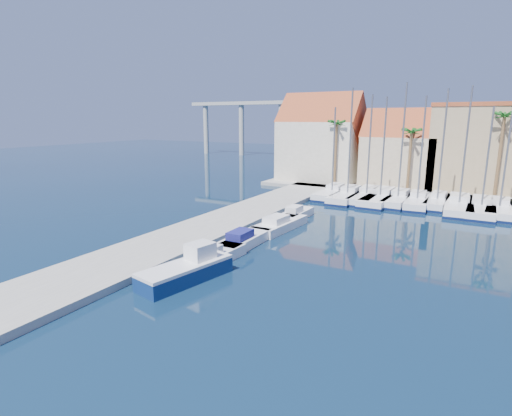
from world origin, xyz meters
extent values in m
plane|color=black|center=(0.00, 0.00, 0.00)|extent=(260.00, 260.00, 0.00)
cube|color=gray|center=(-9.00, 13.50, 0.25)|extent=(6.00, 77.00, 0.50)
cube|color=gray|center=(10.00, 48.00, 0.25)|extent=(54.00, 16.00, 0.50)
cube|color=navy|center=(-3.37, 5.13, 0.47)|extent=(3.32, 6.58, 0.94)
cube|color=white|center=(-3.37, 5.13, 1.05)|extent=(3.32, 6.58, 0.21)
cube|color=white|center=(-3.12, 6.36, 1.62)|extent=(1.67, 1.92, 1.15)
cube|color=white|center=(-3.75, 8.51, 0.40)|extent=(2.18, 6.05, 0.80)
cube|color=white|center=(-3.78, 7.91, 1.10)|extent=(1.43, 2.15, 0.60)
cube|color=white|center=(-3.85, 13.07, 0.40)|extent=(2.00, 6.16, 0.80)
cube|color=navy|center=(-3.84, 12.45, 1.10)|extent=(1.39, 2.16, 0.60)
cube|color=white|center=(-3.46, 18.89, 0.40)|extent=(2.75, 6.97, 0.80)
cube|color=white|center=(-3.52, 18.21, 1.10)|extent=(1.72, 2.50, 0.60)
cube|color=white|center=(-3.78, 23.38, 0.40)|extent=(1.81, 5.37, 0.80)
cube|color=white|center=(-3.79, 22.84, 1.10)|extent=(1.23, 1.89, 0.60)
cube|color=white|center=(-4.22, 36.27, 0.50)|extent=(2.65, 9.42, 1.00)
cube|color=#0D1841|center=(-4.22, 36.27, 0.18)|extent=(2.72, 9.48, 0.28)
cube|color=white|center=(-4.20, 37.20, 1.30)|extent=(1.77, 2.85, 0.60)
cylinder|color=slate|center=(-4.23, 35.80, 6.20)|extent=(0.20, 0.20, 10.39)
cube|color=white|center=(-1.92, 35.47, 0.50)|extent=(2.70, 10.16, 1.00)
cube|color=#0D1841|center=(-1.92, 35.47, 0.18)|extent=(2.76, 10.22, 0.28)
cube|color=white|center=(-1.92, 36.48, 1.30)|extent=(1.86, 3.05, 0.60)
cylinder|color=slate|center=(-1.93, 34.96, 7.29)|extent=(0.20, 0.20, 12.57)
cube|color=white|center=(0.22, 36.34, 0.50)|extent=(2.81, 10.52, 1.00)
cube|color=#0D1841|center=(0.22, 36.34, 0.18)|extent=(2.87, 10.58, 0.28)
cube|color=white|center=(0.21, 37.39, 1.30)|extent=(1.93, 3.16, 0.60)
cylinder|color=slate|center=(0.23, 35.82, 6.90)|extent=(0.20, 0.20, 11.79)
cube|color=white|center=(1.98, 36.10, 0.50)|extent=(3.41, 11.33, 1.00)
cube|color=#0D1841|center=(1.98, 36.10, 0.18)|extent=(3.47, 11.39, 0.28)
cube|color=white|center=(2.03, 37.22, 1.30)|extent=(2.19, 3.45, 0.60)
cylinder|color=slate|center=(1.96, 35.54, 6.75)|extent=(0.20, 0.20, 11.50)
cube|color=white|center=(4.02, 36.09, 0.50)|extent=(2.72, 9.24, 1.00)
cube|color=#0D1841|center=(4.02, 36.09, 0.18)|extent=(2.79, 9.30, 0.28)
cube|color=white|center=(4.06, 37.00, 1.30)|extent=(1.77, 2.81, 0.60)
cylinder|color=slate|center=(4.01, 35.63, 7.49)|extent=(0.20, 0.20, 12.99)
cube|color=white|center=(6.16, 35.86, 0.50)|extent=(2.84, 9.10, 1.00)
cube|color=#0D1841|center=(6.16, 35.86, 0.18)|extent=(2.90, 9.17, 0.28)
cube|color=white|center=(6.11, 36.76, 1.30)|extent=(1.78, 2.78, 0.60)
cylinder|color=slate|center=(6.19, 35.41, 6.74)|extent=(0.20, 0.20, 11.48)
cube|color=white|center=(8.26, 36.70, 0.50)|extent=(2.51, 8.21, 1.00)
cube|color=#0D1841|center=(8.26, 36.70, 0.18)|extent=(2.58, 8.27, 0.28)
cube|color=white|center=(8.30, 37.51, 1.30)|extent=(1.60, 2.51, 0.60)
cylinder|color=slate|center=(8.24, 36.30, 7.11)|extent=(0.20, 0.20, 12.22)
cube|color=white|center=(10.53, 35.85, 0.50)|extent=(3.28, 10.99, 1.00)
cube|color=#0D1841|center=(10.53, 35.85, 0.18)|extent=(3.34, 11.05, 0.28)
cube|color=white|center=(10.49, 36.93, 1.30)|extent=(2.11, 3.34, 0.60)
cylinder|color=slate|center=(10.56, 35.30, 7.19)|extent=(0.20, 0.20, 12.38)
cube|color=white|center=(12.73, 35.52, 0.50)|extent=(2.84, 10.49, 1.00)
cube|color=#0D1841|center=(12.73, 35.52, 0.18)|extent=(2.90, 10.55, 0.28)
cube|color=white|center=(12.74, 36.57, 1.30)|extent=(1.94, 3.16, 0.60)
cylinder|color=slate|center=(12.72, 35.00, 6.13)|extent=(0.20, 0.20, 10.25)
cube|color=white|center=(14.43, 35.78, 0.50)|extent=(2.97, 9.46, 1.00)
cube|color=#0D1841|center=(14.43, 35.78, 0.18)|extent=(3.04, 9.52, 0.28)
cube|color=white|center=(14.49, 36.71, 1.30)|extent=(1.86, 2.89, 0.60)
cylinder|color=slate|center=(14.41, 35.32, 7.34)|extent=(0.20, 0.20, 12.69)
cube|color=beige|center=(-10.00, 47.00, 5.00)|extent=(12.00, 9.00, 9.00)
cube|color=#954220|center=(-10.00, 47.00, 9.50)|extent=(12.30, 9.00, 9.00)
cube|color=tan|center=(2.00, 47.00, 4.00)|extent=(10.00, 8.00, 7.00)
cube|color=#954220|center=(2.00, 47.00, 7.50)|extent=(10.30, 8.00, 8.00)
cube|color=tan|center=(13.00, 48.00, 6.00)|extent=(14.00, 10.00, 11.00)
cube|color=#954220|center=(13.00, 48.00, 11.75)|extent=(14.20, 10.20, 0.50)
cylinder|color=brown|center=(-6.00, 42.00, 5.00)|extent=(0.36, 0.36, 9.00)
sphere|color=#165018|center=(-6.00, 42.00, 9.35)|extent=(2.60, 2.60, 2.60)
cylinder|color=brown|center=(4.00, 42.00, 4.50)|extent=(0.36, 0.36, 8.00)
sphere|color=#165018|center=(4.00, 42.00, 8.35)|extent=(2.60, 2.60, 2.60)
cylinder|color=brown|center=(14.00, 42.00, 5.50)|extent=(0.36, 0.36, 10.00)
sphere|color=#165018|center=(14.00, 42.00, 10.35)|extent=(2.60, 2.60, 2.60)
cube|color=#9E9E99|center=(-38.00, 82.00, 14.00)|extent=(48.00, 2.20, 0.90)
cylinder|color=#9E9E99|center=(-58.00, 82.00, 7.00)|extent=(1.40, 1.40, 14.00)
cylinder|color=#9E9E99|center=(-46.00, 82.00, 7.00)|extent=(1.40, 1.40, 14.00)
cylinder|color=#9E9E99|center=(-34.00, 82.00, 7.00)|extent=(1.40, 1.40, 14.00)
cylinder|color=#9E9E99|center=(-22.00, 82.00, 7.00)|extent=(1.40, 1.40, 14.00)
camera|label=1|loc=(12.05, -13.28, 10.06)|focal=28.00mm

